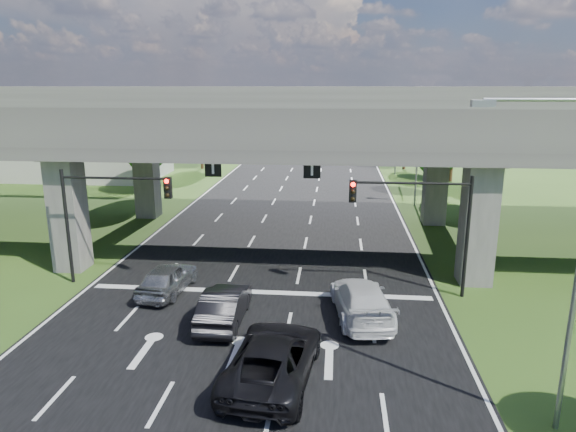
% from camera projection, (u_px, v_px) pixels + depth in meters
% --- Properties ---
extents(ground, '(160.00, 160.00, 0.00)m').
position_uv_depth(ground, '(247.00, 324.00, 22.29)').
color(ground, '#2B4917').
rests_on(ground, ground).
extents(road, '(18.00, 120.00, 0.03)m').
position_uv_depth(road, '(275.00, 252.00, 31.93)').
color(road, black).
rests_on(road, ground).
extents(overpass, '(80.00, 15.00, 10.00)m').
position_uv_depth(overpass, '(278.00, 121.00, 31.91)').
color(overpass, '#373432').
rests_on(overpass, ground).
extents(warehouse, '(20.00, 10.00, 4.00)m').
position_uv_depth(warehouse, '(73.00, 159.00, 57.97)').
color(warehouse, '#9E9E99').
rests_on(warehouse, ground).
extents(signal_right, '(5.76, 0.54, 6.00)m').
position_uv_depth(signal_right, '(422.00, 213.00, 24.33)').
color(signal_right, black).
rests_on(signal_right, ground).
extents(signal_left, '(5.76, 0.54, 6.00)m').
position_uv_depth(signal_left, '(106.00, 206.00, 25.78)').
color(signal_left, black).
rests_on(signal_left, ground).
extents(streetlight_near, '(3.38, 0.25, 10.00)m').
position_uv_depth(streetlight_near, '(567.00, 243.00, 14.12)').
color(streetlight_near, gray).
rests_on(streetlight_near, ground).
extents(streetlight_far, '(3.38, 0.25, 10.00)m').
position_uv_depth(streetlight_far, '(414.00, 137.00, 43.06)').
color(streetlight_far, gray).
rests_on(streetlight_far, ground).
extents(streetlight_beyond, '(3.38, 0.25, 10.00)m').
position_uv_depth(streetlight_beyond, '(394.00, 124.00, 58.50)').
color(streetlight_beyond, gray).
rests_on(streetlight_beyond, ground).
extents(tree_left_near, '(4.50, 4.50, 7.80)m').
position_uv_depth(tree_left_near, '(146.00, 144.00, 47.47)').
color(tree_left_near, black).
rests_on(tree_left_near, ground).
extents(tree_left_mid, '(3.91, 3.90, 6.76)m').
position_uv_depth(tree_left_mid, '(146.00, 141.00, 55.63)').
color(tree_left_mid, black).
rests_on(tree_left_mid, ground).
extents(tree_left_far, '(4.80, 4.80, 8.32)m').
position_uv_depth(tree_left_far, '(201.00, 127.00, 62.74)').
color(tree_left_far, black).
rests_on(tree_left_far, ground).
extents(tree_right_near, '(4.20, 4.20, 7.28)m').
position_uv_depth(tree_right_near, '(439.00, 148.00, 46.98)').
color(tree_right_near, black).
rests_on(tree_right_near, ground).
extents(tree_right_mid, '(3.91, 3.90, 6.76)m').
position_uv_depth(tree_right_mid, '(454.00, 143.00, 54.50)').
color(tree_right_mid, black).
rests_on(tree_right_mid, ground).
extents(tree_right_far, '(4.50, 4.50, 7.80)m').
position_uv_depth(tree_right_far, '(406.00, 130.00, 62.43)').
color(tree_right_far, black).
rests_on(tree_right_far, ground).
extents(car_silver, '(2.23, 4.60, 1.51)m').
position_uv_depth(car_silver, '(168.00, 278.00, 25.41)').
color(car_silver, '#929498').
rests_on(car_silver, road).
extents(car_dark, '(1.68, 4.74, 1.56)m').
position_uv_depth(car_dark, '(224.00, 306.00, 22.20)').
color(car_dark, black).
rests_on(car_dark, road).
extents(car_white, '(3.02, 5.87, 1.63)m').
position_uv_depth(car_white, '(362.00, 300.00, 22.69)').
color(car_white, silver).
rests_on(car_white, road).
extents(car_trailing, '(3.37, 6.22, 1.66)m').
position_uv_depth(car_trailing, '(273.00, 358.00, 17.84)').
color(car_trailing, black).
rests_on(car_trailing, road).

